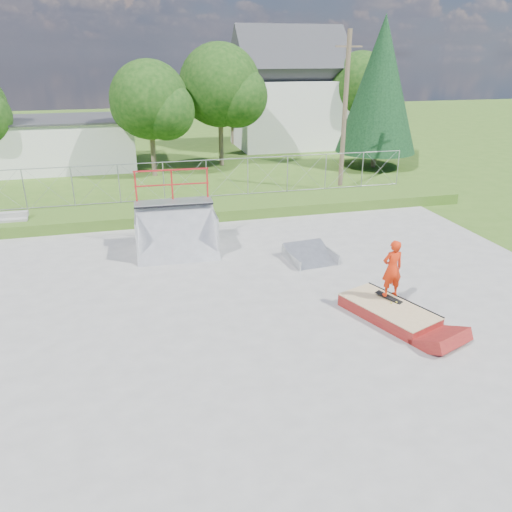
{
  "coord_description": "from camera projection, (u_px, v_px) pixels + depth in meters",
  "views": [
    {
      "loc": [
        -3.51,
        -12.49,
        6.86
      ],
      "look_at": [
        0.03,
        1.25,
        1.1
      ],
      "focal_mm": 35.0,
      "sensor_mm": 36.0,
      "label": 1
    }
  ],
  "objects": [
    {
      "name": "tree_left_near",
      "position": [
        154.0,
        103.0,
        28.6
      ],
      "size": [
        4.76,
        4.48,
        6.65
      ],
      "color": "brown",
      "rests_on": "ground"
    },
    {
      "name": "skater",
      "position": [
        392.0,
        271.0,
        13.84
      ],
      "size": [
        0.61,
        0.41,
        1.66
      ],
      "primitive_type": "imported",
      "rotation": [
        0.0,
        0.0,
        3.16
      ],
      "color": "red",
      "rests_on": "grind_box"
    },
    {
      "name": "conifer_tree",
      "position": [
        380.0,
        86.0,
        30.72
      ],
      "size": [
        5.04,
        5.04,
        9.1
      ],
      "color": "brown",
      "rests_on": "ground"
    },
    {
      "name": "grass_berm",
      "position": [
        211.0,
        208.0,
        23.03
      ],
      "size": [
        24.0,
        3.0,
        0.5
      ],
      "primitive_type": "cube",
      "color": "#375D1A",
      "rests_on": "ground"
    },
    {
      "name": "utility_pole",
      "position": [
        345.0,
        114.0,
        25.59
      ],
      "size": [
        0.24,
        0.24,
        8.0
      ],
      "primitive_type": "cylinder",
      "color": "brown",
      "rests_on": "ground"
    },
    {
      "name": "skateboard",
      "position": [
        389.0,
        298.0,
        14.15
      ],
      "size": [
        0.61,
        0.79,
        0.13
      ],
      "primitive_type": "cube",
      "rotation": [
        0.14,
        0.0,
        0.57
      ],
      "color": "black",
      "rests_on": "grind_box"
    },
    {
      "name": "utility_building_flat",
      "position": [
        54.0,
        144.0,
        31.92
      ],
      "size": [
        10.0,
        6.0,
        3.0
      ],
      "primitive_type": "cube",
      "color": "silver",
      "rests_on": "ground"
    },
    {
      "name": "flat_bank_ramp",
      "position": [
        310.0,
        255.0,
        17.7
      ],
      "size": [
        1.69,
        1.78,
        0.47
      ],
      "primitive_type": null,
      "rotation": [
        0.0,
        0.0,
        0.1
      ],
      "color": "#A0A4A8",
      "rests_on": "concrete_pad"
    },
    {
      "name": "tree_back_mid",
      "position": [
        236.0,
        98.0,
        39.43
      ],
      "size": [
        4.08,
        3.84,
        5.7
      ],
      "color": "brown",
      "rests_on": "ground"
    },
    {
      "name": "ground",
      "position": [
        266.0,
        306.0,
        14.6
      ],
      "size": [
        120.0,
        120.0,
        0.0
      ],
      "primitive_type": "plane",
      "color": "#375D1A",
      "rests_on": "ground"
    },
    {
      "name": "gable_house",
      "position": [
        288.0,
        96.0,
        38.56
      ],
      "size": [
        8.4,
        6.08,
        8.94
      ],
      "color": "silver",
      "rests_on": "ground"
    },
    {
      "name": "quarter_pipe",
      "position": [
        175.0,
        216.0,
        17.97
      ],
      "size": [
        2.98,
        2.55,
        2.89
      ],
      "primitive_type": null,
      "rotation": [
        0.0,
        0.0,
        -0.04
      ],
      "color": "#A0A4A8",
      "rests_on": "concrete_pad"
    },
    {
      "name": "chain_link_fence",
      "position": [
        207.0,
        179.0,
        23.49
      ],
      "size": [
        20.0,
        0.06,
        1.8
      ],
      "primitive_type": null,
      "color": "gray",
      "rests_on": "grass_berm"
    },
    {
      "name": "concrete_pad",
      "position": [
        266.0,
        306.0,
        14.59
      ],
      "size": [
        20.0,
        16.0,
        0.04
      ],
      "primitive_type": "cube",
      "color": "gray",
      "rests_on": "ground"
    },
    {
      "name": "tree_right_far",
      "position": [
        364.0,
        87.0,
        37.56
      ],
      "size": [
        5.1,
        4.8,
        7.12
      ],
      "color": "brown",
      "rests_on": "ground"
    },
    {
      "name": "concrete_stairs",
      "position": [
        8.0,
        225.0,
        20.29
      ],
      "size": [
        1.5,
        1.6,
        0.8
      ],
      "primitive_type": null,
      "color": "gray",
      "rests_on": "ground"
    },
    {
      "name": "tree_center",
      "position": [
        225.0,
        89.0,
        31.19
      ],
      "size": [
        5.44,
        5.12,
        7.6
      ],
      "color": "brown",
      "rests_on": "ground"
    },
    {
      "name": "grind_box",
      "position": [
        388.0,
        312.0,
        13.88
      ],
      "size": [
        2.17,
        2.98,
        0.4
      ],
      "rotation": [
        0.0,
        0.0,
        0.36
      ],
      "color": "maroon",
      "rests_on": "concrete_pad"
    }
  ]
}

